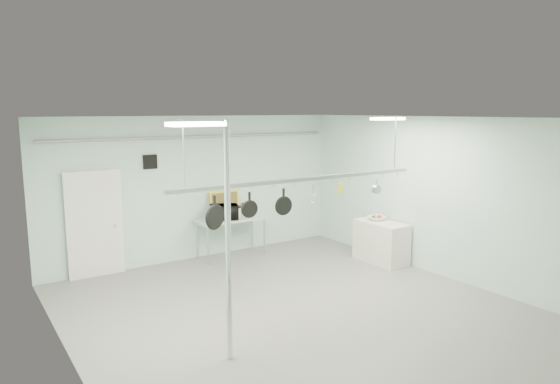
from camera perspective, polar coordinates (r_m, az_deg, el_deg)
floor at (r=8.44m, az=2.79°, el=-13.85°), size 8.00×8.00×0.00m
ceiling at (r=7.76m, az=2.98°, el=8.36°), size 7.00×8.00×0.02m
back_wall at (r=11.34m, az=-9.28°, el=0.48°), size 7.00×0.02×3.20m
right_wall at (r=10.38m, az=18.50°, el=-0.69°), size 0.02×8.00×3.20m
door at (r=10.66m, az=-20.41°, el=-3.56°), size 1.10×0.10×2.20m
wall_vent at (r=10.83m, az=-14.63°, el=3.36°), size 0.30×0.04×0.30m
conduit_pipe at (r=11.14m, az=-9.24°, el=6.28°), size 6.60×0.07×0.07m
chrome_pole at (r=6.57m, az=-5.95°, el=-5.91°), size 0.08×0.08×3.20m
prep_table at (r=11.40m, az=-5.62°, el=-3.32°), size 1.60×0.70×0.91m
side_cabinet at (r=11.27m, az=11.47°, el=-5.62°), size 0.60×1.20×0.90m
pot_rack at (r=8.19m, az=2.78°, el=1.67°), size 4.80×0.06×1.00m
light_panel_left at (r=5.94m, az=-9.59°, el=7.66°), size 0.65×0.30×0.05m
light_panel_right at (r=9.80m, az=12.23°, el=8.19°), size 0.65×0.30×0.05m
microwave at (r=11.22m, az=-6.39°, el=-2.30°), size 0.70×0.59×0.33m
coffee_canister at (r=11.46m, az=-4.90°, el=-2.32°), size 0.19×0.19×0.21m
painting_large at (r=11.59m, az=-6.32°, el=-1.29°), size 0.79×0.18×0.58m
painting_small at (r=11.91m, az=-3.68°, el=-1.77°), size 0.30×0.09×0.25m
fruit_bowl at (r=11.31m, az=11.01°, el=-2.95°), size 0.49×0.49×0.09m
skillet_left at (r=7.41m, az=-7.47°, el=-2.38°), size 0.38×0.19×0.52m
skillet_mid at (r=7.67m, az=-3.50°, el=-1.44°), size 0.28×0.09×0.39m
skillet_right at (r=8.01m, az=0.41°, el=-1.05°), size 0.31×0.08×0.42m
whisk at (r=8.34m, az=3.78°, el=-0.27°), size 0.20×0.20×0.31m
grater at (r=8.72m, az=6.96°, el=0.41°), size 0.09×0.03×0.21m
saucepan at (r=9.31m, az=10.97°, el=0.66°), size 0.17×0.11×0.28m
fruit_cluster at (r=11.30m, az=11.02°, el=-2.76°), size 0.24×0.24×0.09m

